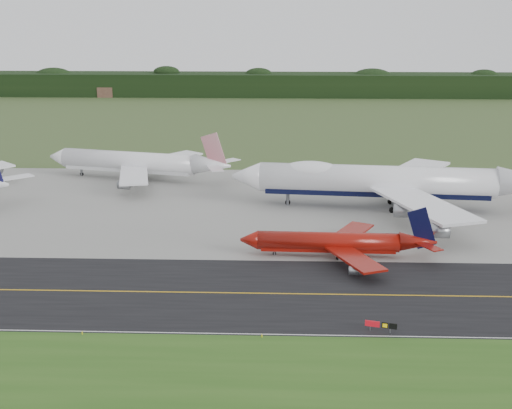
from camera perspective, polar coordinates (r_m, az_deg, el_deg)
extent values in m
plane|color=#324620|center=(123.85, 0.62, -6.41)|extent=(600.00, 600.00, 0.00)
cube|color=#285218|center=(92.30, 0.05, -14.53)|extent=(400.00, 30.00, 0.01)
cube|color=black|center=(120.14, 0.57, -7.12)|extent=(400.00, 32.00, 0.02)
cube|color=gray|center=(172.22, 1.06, -0.08)|extent=(400.00, 78.00, 0.01)
cube|color=#C69212|center=(120.14, 0.57, -7.11)|extent=(400.00, 0.40, 0.00)
cube|color=silver|center=(105.99, 0.35, -10.33)|extent=(400.00, 0.25, 0.00)
cube|color=black|center=(391.98, 1.67, 9.57)|extent=(700.00, 24.00, 12.00)
cylinder|color=white|center=(171.03, 9.60, 1.94)|extent=(55.62, 12.16, 7.01)
cube|color=black|center=(171.57, 9.57, 1.20)|extent=(52.70, 10.16, 2.45)
cone|color=white|center=(172.58, -0.75, 2.27)|extent=(7.53, 7.63, 7.01)
ellipsoid|color=white|center=(170.67, 4.44, 2.74)|extent=(14.80, 7.28, 4.47)
cube|color=white|center=(156.92, 13.26, 0.05)|extent=(19.87, 32.77, 0.60)
cube|color=white|center=(187.12, 12.37, 2.57)|extent=(24.40, 31.99, 0.60)
cylinder|color=gray|center=(157.69, 11.64, -0.50)|extent=(4.09, 3.29, 2.94)
cylinder|color=gray|center=(186.56, 11.04, 2.00)|extent=(4.09, 3.29, 2.94)
cylinder|color=gray|center=(145.37, 14.48, -2.04)|extent=(4.09, 3.29, 2.94)
cylinder|color=gray|center=(200.26, 12.63, 2.83)|extent=(4.09, 3.29, 2.94)
cylinder|color=black|center=(172.98, 2.56, 0.19)|extent=(1.31, 0.68, 1.26)
cylinder|color=slate|center=(168.63, 11.08, 0.11)|extent=(1.07, 1.07, 4.69)
cylinder|color=black|center=(169.08, 11.05, -0.45)|extent=(1.32, 0.75, 1.26)
cylinder|color=slate|center=(176.07, 10.94, 0.77)|extent=(1.07, 1.07, 4.69)
cylinder|color=black|center=(176.50, 10.91, 0.23)|extent=(1.32, 0.75, 1.26)
cylinder|color=maroon|center=(137.20, 5.78, -2.96)|extent=(27.07, 4.47, 3.65)
cube|color=maroon|center=(137.58, 5.77, -3.43)|extent=(25.70, 3.52, 1.28)
cone|color=maroon|center=(137.47, -0.56, -2.84)|extent=(3.48, 3.75, 3.65)
cone|color=maroon|center=(138.80, 12.84, -2.94)|extent=(7.23, 3.87, 3.65)
cube|color=maroon|center=(130.58, 7.91, -4.29)|extent=(10.41, 15.73, 0.41)
cube|color=maroon|center=(144.78, 7.51, -2.29)|extent=(11.11, 15.61, 0.41)
cube|color=black|center=(138.06, 13.12, -1.86)|extent=(5.77, 0.47, 8.31)
cylinder|color=gray|center=(127.53, 7.88, -5.26)|extent=(2.04, 1.59, 1.53)
cylinder|color=gray|center=(148.48, 7.31, -2.23)|extent=(2.04, 1.59, 1.53)
cylinder|color=black|center=(138.06, 1.49, -3.93)|extent=(0.67, 0.32, 0.66)
cylinder|color=slate|center=(136.06, 6.69, -4.05)|extent=(0.53, 0.53, 1.88)
cylinder|color=black|center=(136.27, 6.69, -4.30)|extent=(0.67, 0.35, 0.66)
cylinder|color=slate|center=(139.85, 6.62, -3.51)|extent=(0.53, 0.53, 1.88)
cylinder|color=black|center=(140.05, 6.61, -3.74)|extent=(0.67, 0.35, 0.66)
cylinder|color=white|center=(201.20, -10.16, 3.42)|extent=(39.17, 14.55, 5.42)
cube|color=white|center=(201.56, -10.14, 2.94)|extent=(36.96, 12.77, 1.90)
cone|color=white|center=(211.61, -15.53, 3.69)|extent=(6.03, 6.42, 5.42)
cone|color=white|center=(191.74, -3.51, 3.17)|extent=(11.29, 7.71, 5.42)
cube|color=white|center=(188.66, -9.75, 2.35)|extent=(11.26, 23.28, 0.49)
cube|color=white|center=(208.54, -7.13, 3.70)|extent=(19.48, 21.83, 0.49)
cube|color=maroon|center=(190.83, -3.36, 4.20)|extent=(7.36, 2.20, 10.77)
cylinder|color=gray|center=(184.48, -10.53, 1.54)|extent=(3.41, 2.91, 2.28)
cylinder|color=gray|center=(213.78, -6.64, 3.60)|extent=(3.41, 2.91, 2.28)
cylinder|color=black|center=(208.98, -13.77, 2.39)|extent=(1.05, 0.66, 0.98)
cylinder|color=slate|center=(197.96, -9.68, 2.26)|extent=(0.92, 0.92, 3.42)
cylinder|color=black|center=(198.24, -9.66, 1.92)|extent=(1.06, 0.71, 0.98)
cylinder|color=slate|center=(203.21, -8.96, 2.63)|extent=(0.92, 0.92, 3.42)
cylinder|color=black|center=(203.48, -8.95, 2.30)|extent=(1.06, 0.71, 0.98)
cylinder|color=slate|center=(108.35, 9.12, -9.75)|extent=(0.12, 0.12, 0.68)
cylinder|color=slate|center=(108.07, 10.68, -9.90)|extent=(0.12, 0.12, 0.68)
cube|color=maroon|center=(107.99, 9.29, -9.39)|extent=(2.13, 0.72, 0.88)
cube|color=black|center=(107.81, 10.28, -9.49)|extent=(0.99, 0.42, 0.88)
cube|color=black|center=(107.71, 10.91, -9.54)|extent=(1.18, 0.47, 0.88)
cylinder|color=yellow|center=(108.86, -13.73, -9.95)|extent=(0.16, 0.16, 0.50)
cylinder|color=yellow|center=(104.99, 0.47, -10.46)|extent=(0.16, 0.16, 0.50)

